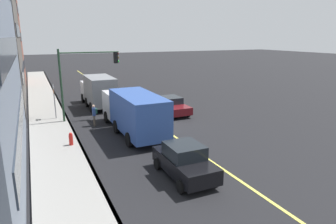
{
  "coord_description": "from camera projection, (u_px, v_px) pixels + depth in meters",
  "views": [
    {
      "loc": [
        -20.82,
        8.42,
        6.6
      ],
      "look_at": [
        -2.75,
        0.07,
        1.51
      ],
      "focal_mm": 31.83,
      "sensor_mm": 36.0,
      "label": 1
    }
  ],
  "objects": [
    {
      "name": "ground",
      "position": [
        154.0,
        123.0,
        23.37
      ],
      "size": [
        200.0,
        200.0,
        0.0
      ],
      "primitive_type": "plane",
      "color": "black"
    },
    {
      "name": "sidewalk_slab",
      "position": [
        53.0,
        135.0,
        20.31
      ],
      "size": [
        80.0,
        2.92,
        0.15
      ],
      "primitive_type": "cube",
      "color": "gray",
      "rests_on": "ground"
    },
    {
      "name": "curb_edge",
      "position": [
        74.0,
        132.0,
        20.87
      ],
      "size": [
        80.0,
        0.16,
        0.15
      ],
      "primitive_type": "cube",
      "color": "slate",
      "rests_on": "ground"
    },
    {
      "name": "lane_stripe_center",
      "position": [
        154.0,
        123.0,
        23.36
      ],
      "size": [
        80.0,
        0.16,
        0.01
      ],
      "primitive_type": "cube",
      "color": "#D8CC4C",
      "rests_on": "ground"
    },
    {
      "name": "car_maroon",
      "position": [
        170.0,
        105.0,
        26.03
      ],
      "size": [
        4.74,
        2.12,
        1.46
      ],
      "color": "#591116",
      "rests_on": "ground"
    },
    {
      "name": "car_black",
      "position": [
        184.0,
        161.0,
        14.2
      ],
      "size": [
        3.95,
        1.91,
        1.66
      ],
      "color": "black",
      "rests_on": "ground"
    },
    {
      "name": "truck_gray",
      "position": [
        98.0,
        91.0,
        28.25
      ],
      "size": [
        6.55,
        2.4,
        2.98
      ],
      "color": "silver",
      "rests_on": "ground"
    },
    {
      "name": "truck_blue",
      "position": [
        133.0,
        111.0,
        20.61
      ],
      "size": [
        8.4,
        2.53,
        2.91
      ],
      "color": "silver",
      "rests_on": "ground"
    },
    {
      "name": "pedestrian_with_backpack",
      "position": [
        94.0,
        114.0,
        22.35
      ],
      "size": [
        0.41,
        0.39,
        1.63
      ],
      "color": "brown",
      "rests_on": "ground"
    },
    {
      "name": "traffic_light_mast",
      "position": [
        84.0,
        72.0,
        23.03
      ],
      "size": [
        0.28,
        4.66,
        5.68
      ],
      "color": "#1E3823",
      "rests_on": "ground"
    },
    {
      "name": "street_sign_post",
      "position": [
        54.0,
        99.0,
        23.72
      ],
      "size": [
        0.6,
        0.08,
        2.9
      ],
      "color": "slate",
      "rests_on": "ground"
    },
    {
      "name": "fire_hydrant",
      "position": [
        71.0,
        140.0,
        18.11
      ],
      "size": [
        0.24,
        0.24,
        0.94
      ],
      "color": "red",
      "rests_on": "ground"
    }
  ]
}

